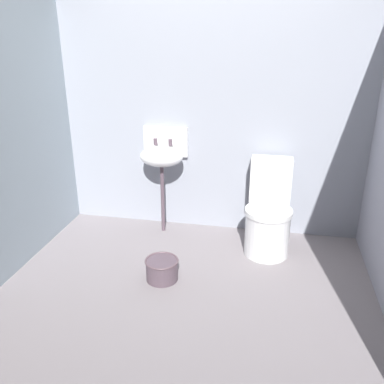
{
  "coord_description": "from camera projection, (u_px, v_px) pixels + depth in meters",
  "views": [
    {
      "loc": [
        0.56,
        -2.48,
        1.83
      ],
      "look_at": [
        0.0,
        0.29,
        0.7
      ],
      "focal_mm": 38.27,
      "sensor_mm": 36.0,
      "label": 1
    }
  ],
  "objects": [
    {
      "name": "ground_plane",
      "position": [
        184.0,
        298.0,
        3.05
      ],
      "size": [
        3.19,
        2.72,
        0.08
      ],
      "primitive_type": "cube",
      "color": "gray"
    },
    {
      "name": "wall_back",
      "position": [
        212.0,
        120.0,
        3.75
      ],
      "size": [
        3.19,
        0.1,
        2.1
      ],
      "primitive_type": "cube",
      "color": "#969BA7",
      "rests_on": "ground"
    },
    {
      "name": "toilet_near_wall",
      "position": [
        268.0,
        216.0,
        3.55
      ],
      "size": [
        0.4,
        0.59,
        0.78
      ],
      "rotation": [
        0.0,
        0.0,
        3.15
      ],
      "color": "white",
      "rests_on": "ground"
    },
    {
      "name": "sink",
      "position": [
        162.0,
        155.0,
        3.74
      ],
      "size": [
        0.42,
        0.35,
        0.99
      ],
      "color": "#54444D",
      "rests_on": "ground"
    },
    {
      "name": "bucket",
      "position": [
        162.0,
        269.0,
        3.18
      ],
      "size": [
        0.26,
        0.26,
        0.17
      ],
      "color": "#54444D",
      "rests_on": "ground"
    }
  ]
}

